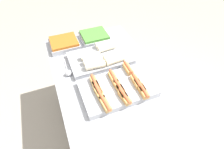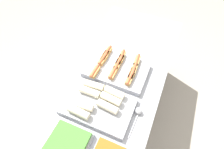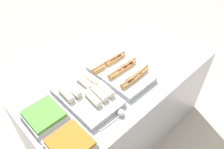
# 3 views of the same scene
# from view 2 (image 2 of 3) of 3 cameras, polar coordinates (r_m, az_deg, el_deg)

# --- Properties ---
(ground_plane) EXTENTS (12.00, 12.00, 0.00)m
(ground_plane) POSITION_cam_2_polar(r_m,az_deg,el_deg) (2.34, 1.26, -11.64)
(ground_plane) COLOR #ADA393
(counter) EXTENTS (1.84, 0.86, 0.86)m
(counter) POSITION_cam_2_polar(r_m,az_deg,el_deg) (1.96, 1.48, -6.24)
(counter) COLOR #A8AAB2
(counter) RESTS_ON ground_plane
(tray_hotdogs) EXTENTS (0.40, 0.54, 0.10)m
(tray_hotdogs) POSITION_cam_2_polar(r_m,az_deg,el_deg) (1.56, 1.58, 2.01)
(tray_hotdogs) COLOR #A8AAB2
(tray_hotdogs) RESTS_ON counter
(tray_wraps) EXTENTS (0.34, 0.54, 0.11)m
(tray_wraps) POSITION_cam_2_polar(r_m,az_deg,el_deg) (1.37, -4.74, -9.43)
(tray_wraps) COLOR #A8AAB2
(tray_wraps) RESTS_ON counter
(tray_side_back) EXTENTS (0.26, 0.28, 0.07)m
(tray_side_back) POSITION_cam_2_polar(r_m,az_deg,el_deg) (1.29, -14.35, -21.17)
(tray_side_back) COLOR #A8AAB2
(tray_side_back) RESTS_ON counter
(serving_spoon_near) EXTENTS (0.24, 0.05, 0.05)m
(serving_spoon_near) POSITION_cam_2_polar(r_m,az_deg,el_deg) (1.36, 8.52, -12.21)
(serving_spoon_near) COLOR silver
(serving_spoon_near) RESTS_ON counter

